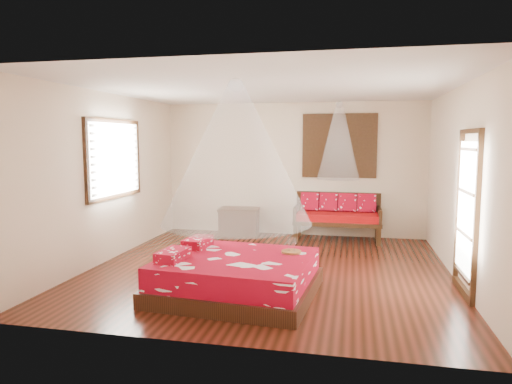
% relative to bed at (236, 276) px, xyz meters
% --- Properties ---
extents(room, '(5.54, 5.54, 2.84)m').
position_rel_bed_xyz_m(room, '(0.22, 1.26, 1.15)').
color(room, black).
rests_on(room, ground).
extents(bed, '(2.13, 1.96, 0.63)m').
position_rel_bed_xyz_m(bed, '(0.00, 0.00, 0.00)').
color(bed, black).
rests_on(bed, floor).
extents(daybed, '(1.72, 0.76, 0.94)m').
position_rel_bed_xyz_m(daybed, '(1.19, 3.64, 0.27)').
color(daybed, black).
rests_on(daybed, floor).
extents(storage_chest, '(0.88, 0.67, 0.58)m').
position_rel_bed_xyz_m(storage_chest, '(-0.88, 3.71, 0.04)').
color(storage_chest, black).
rests_on(storage_chest, floor).
extents(shutter_panel, '(1.52, 0.06, 1.32)m').
position_rel_bed_xyz_m(shutter_panel, '(1.19, 3.98, 1.65)').
color(shutter_panel, black).
rests_on(shutter_panel, wall_back).
extents(window_left, '(0.10, 1.74, 1.34)m').
position_rel_bed_xyz_m(window_left, '(-2.49, 1.46, 1.45)').
color(window_left, black).
rests_on(window_left, wall_left).
extents(glazed_door, '(0.08, 1.02, 2.16)m').
position_rel_bed_xyz_m(glazed_door, '(2.93, 0.66, 0.82)').
color(glazed_door, black).
rests_on(glazed_door, floor).
extents(wine_tray, '(0.27, 0.27, 0.22)m').
position_rel_bed_xyz_m(wine_tray, '(0.69, 0.37, 0.31)').
color(wine_tray, brown).
rests_on(wine_tray, bed).
extents(mosquito_net_main, '(1.94, 1.94, 1.80)m').
position_rel_bed_xyz_m(mosquito_net_main, '(0.02, -0.00, 1.60)').
color(mosquito_net_main, white).
rests_on(mosquito_net_main, ceiling).
extents(mosquito_net_daybed, '(0.83, 0.83, 1.50)m').
position_rel_bed_xyz_m(mosquito_net_daybed, '(1.19, 3.51, 1.75)').
color(mosquito_net_daybed, white).
rests_on(mosquito_net_daybed, ceiling).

